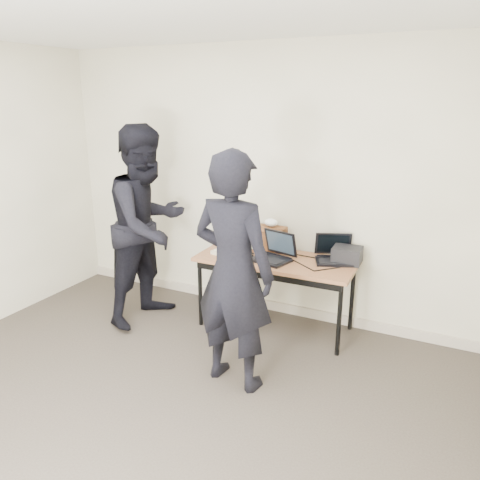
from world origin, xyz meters
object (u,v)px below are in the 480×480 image
Objects in this scene: laptop_right at (334,255)px; laptop_beige at (233,248)px; leather_satchel at (268,237)px; person_typist at (233,272)px; desk at (276,265)px; person_observer at (148,226)px; equipment_box at (347,255)px; laptop_center at (274,254)px.

laptop_beige is at bearing 170.96° from laptop_right.
leather_satchel is 0.20× the size of person_typist.
person_observer is at bearing -166.48° from desk.
laptop_right is at bearing -104.80° from person_typist.
equipment_box is at bearing -109.88° from person_typist.
person_observer is (-0.78, -0.30, 0.21)m from laptop_beige.
equipment_box is 0.14× the size of person_typist.
person_typist is (-0.59, -1.17, 0.13)m from equipment_box.
equipment_box is (0.63, 0.19, 0.13)m from desk.
leather_satchel is 0.19× the size of person_observer.
laptop_center is at bearing -57.19° from leather_satchel.
equipment_box is at bearing 15.67° from desk.
person_observer is (-1.73, -0.52, 0.20)m from laptop_right.
laptop_beige is at bearing -178.75° from desk.
laptop_beige is 0.37m from leather_satchel.
laptop_right is 0.13m from equipment_box.
person_observer is (-1.05, -0.55, 0.13)m from leather_satchel.
desk is 0.67m from equipment_box.
person_observer is (-1.86, -0.52, 0.18)m from equipment_box.
desk is at bearing 85.26° from laptop_center.
leather_satchel reaches higher than laptop_right.
desk is at bearing 12.98° from laptop_beige.
person_observer reaches higher than laptop_center.
laptop_beige is 0.18× the size of person_observer.
laptop_center is 0.56m from laptop_right.
equipment_box is (1.08, 0.21, 0.03)m from laptop_beige.
laptop_beige is 0.85× the size of laptop_center.
leather_satchel is 1.19m from person_observer.
laptop_beige is 0.97× the size of leather_satchel.
laptop_center reaches higher than laptop_beige.
laptop_center is at bearing -161.06° from equipment_box.
leather_satchel is (-0.18, 0.23, 0.19)m from desk.
laptop_center is at bearing -178.46° from laptop_right.
person_typist is 0.95× the size of person_observer.
laptop_beige is 1.10m from equipment_box.
desk is 0.77× the size of person_observer.
desk is at bearing 179.26° from laptop_right.
laptop_right reaches higher than laptop_beige.
desk is 0.34m from leather_satchel.
laptop_right reaches higher than desk.
leather_satchel is (-0.17, 0.26, 0.07)m from laptop_center.
desk is 4.29× the size of laptop_beige.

